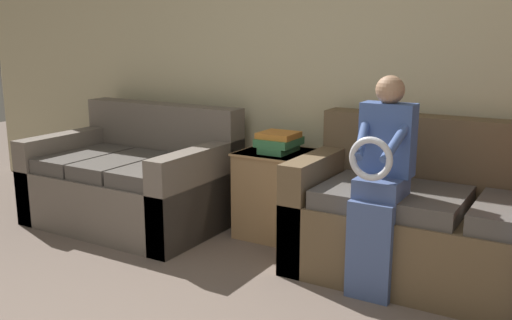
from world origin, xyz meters
TOP-DOWN VIEW (x-y plane):
  - wall_back at (0.00, 2.67)m, footprint 7.71×0.06m
  - couch_main at (0.96, 2.21)m, footprint 2.09×0.86m
  - couch_side at (-1.54, 2.08)m, footprint 1.47×0.99m
  - child_left_seated at (0.51, 1.85)m, footprint 0.30×0.37m
  - side_shelf at (-0.40, 2.37)m, footprint 0.57×0.49m
  - book_stack at (-0.41, 2.36)m, footprint 0.26×0.31m

SIDE VIEW (x-z plane):
  - couch_side at x=-1.54m, z-range -0.13..0.77m
  - side_shelf at x=-0.40m, z-range 0.01..0.64m
  - couch_main at x=0.96m, z-range -0.13..0.82m
  - child_left_seated at x=0.51m, z-range 0.06..1.30m
  - book_stack at x=-0.41m, z-range 0.63..0.78m
  - wall_back at x=0.00m, z-range 0.00..2.55m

